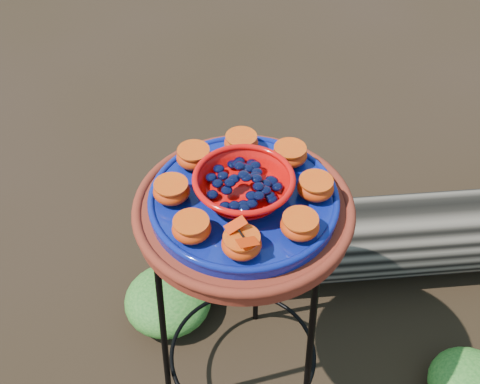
% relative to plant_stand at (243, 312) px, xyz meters
% --- Properties ---
extents(ground, '(60.00, 60.00, 0.00)m').
position_rel_plant_stand_xyz_m(ground, '(0.00, 0.00, -0.35)').
color(ground, black).
extents(plant_stand, '(0.44, 0.44, 0.70)m').
position_rel_plant_stand_xyz_m(plant_stand, '(0.00, 0.00, 0.00)').
color(plant_stand, black).
rests_on(plant_stand, ground).
extents(terracotta_saucer, '(0.46, 0.46, 0.04)m').
position_rel_plant_stand_xyz_m(terracotta_saucer, '(0.00, 0.00, 0.37)').
color(terracotta_saucer, maroon).
rests_on(terracotta_saucer, plant_stand).
extents(cobalt_plate, '(0.39, 0.39, 0.03)m').
position_rel_plant_stand_xyz_m(cobalt_plate, '(0.00, 0.00, 0.40)').
color(cobalt_plate, '#021465').
rests_on(cobalt_plate, terracotta_saucer).
extents(red_bowl, '(0.20, 0.20, 0.05)m').
position_rel_plant_stand_xyz_m(red_bowl, '(0.00, 0.00, 0.44)').
color(red_bowl, red).
rests_on(red_bowl, cobalt_plate).
extents(glass_gems, '(0.15, 0.15, 0.03)m').
position_rel_plant_stand_xyz_m(glass_gems, '(0.00, 0.00, 0.48)').
color(glass_gems, black).
rests_on(glass_gems, red_bowl).
extents(orange_half_0, '(0.08, 0.08, 0.04)m').
position_rel_plant_stand_xyz_m(orange_half_0, '(0.02, -0.15, 0.43)').
color(orange_half_0, '#AF2511').
rests_on(orange_half_0, cobalt_plate).
extents(orange_half_1, '(0.08, 0.08, 0.04)m').
position_rel_plant_stand_xyz_m(orange_half_1, '(0.12, -0.08, 0.43)').
color(orange_half_1, '#AF2511').
rests_on(orange_half_1, cobalt_plate).
extents(orange_half_2, '(0.08, 0.08, 0.04)m').
position_rel_plant_stand_xyz_m(orange_half_2, '(0.14, 0.03, 0.43)').
color(orange_half_2, '#AF2511').
rests_on(orange_half_2, cobalt_plate).
extents(orange_half_3, '(0.08, 0.08, 0.04)m').
position_rel_plant_stand_xyz_m(orange_half_3, '(0.08, 0.12, 0.43)').
color(orange_half_3, '#AF2511').
rests_on(orange_half_3, cobalt_plate).
extents(orange_half_4, '(0.08, 0.08, 0.04)m').
position_rel_plant_stand_xyz_m(orange_half_4, '(-0.03, 0.14, 0.43)').
color(orange_half_4, '#AF2511').
rests_on(orange_half_4, cobalt_plate).
extents(orange_half_5, '(0.08, 0.08, 0.04)m').
position_rel_plant_stand_xyz_m(orange_half_5, '(-0.12, 0.08, 0.43)').
color(orange_half_5, '#AF2511').
rests_on(orange_half_5, cobalt_plate).
extents(orange_half_6, '(0.08, 0.08, 0.04)m').
position_rel_plant_stand_xyz_m(orange_half_6, '(-0.14, -0.03, 0.43)').
color(orange_half_6, '#AF2511').
rests_on(orange_half_6, cobalt_plate).
extents(orange_half_7, '(0.08, 0.08, 0.04)m').
position_rel_plant_stand_xyz_m(orange_half_7, '(-0.08, -0.12, 0.43)').
color(orange_half_7, '#AF2511').
rests_on(orange_half_7, cobalt_plate).
extents(butterfly, '(0.10, 0.10, 0.02)m').
position_rel_plant_stand_xyz_m(butterfly, '(0.02, -0.15, 0.46)').
color(butterfly, red).
rests_on(butterfly, orange_half_0).
extents(driftwood_log, '(1.53, 0.79, 0.28)m').
position_rel_plant_stand_xyz_m(driftwood_log, '(0.45, 0.54, -0.21)').
color(driftwood_log, black).
rests_on(driftwood_log, ground).
extents(foliage_left, '(0.28, 0.28, 0.14)m').
position_rel_plant_stand_xyz_m(foliage_left, '(-0.28, 0.19, -0.28)').
color(foliage_left, '#134A15').
rests_on(foliage_left, ground).
extents(foliage_back, '(0.30, 0.30, 0.15)m').
position_rel_plant_stand_xyz_m(foliage_back, '(-0.07, 0.64, -0.27)').
color(foliage_back, '#134A15').
rests_on(foliage_back, ground).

